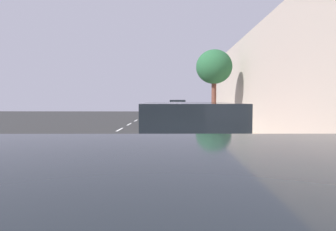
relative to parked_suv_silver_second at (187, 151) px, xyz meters
name	(u,v)px	position (x,y,z in m)	size (l,w,h in m)	color
ground	(157,139)	(-1.12, 9.01, -1.03)	(68.75, 68.75, 0.00)	#2A2A2A
sidewalk	(235,138)	(2.83, 9.01, -0.95)	(3.24, 42.97, 0.15)	#B1A28B
curb_edge	(201,138)	(1.13, 9.01, -0.95)	(0.16, 42.97, 0.15)	gray
lane_stripe_centre	(94,144)	(-3.96, 7.52, -1.02)	(0.14, 40.00, 0.01)	white
lane_stripe_bike_edge	(173,139)	(-0.34, 9.01, -1.02)	(0.12, 42.97, 0.01)	white
building_facade	(273,78)	(4.70, 9.01, 2.12)	(0.50, 42.97, 6.30)	#B3A395
parked_suv_silver_second	(187,151)	(0.00, 0.00, 0.00)	(2.09, 4.76, 1.99)	#B7BABF
parked_sedan_red_mid	(181,127)	(0.06, 7.77, -0.27)	(1.89, 4.42, 1.52)	maroon
parked_sedan_green_far	(177,114)	(-0.02, 20.15, -0.27)	(2.07, 4.51, 1.52)	#1E512D
parked_suv_black_farthest	(178,109)	(0.20, 26.60, 0.00)	(2.17, 4.80, 1.99)	black
bicycle_at_curb	(189,126)	(0.66, 12.13, -0.65)	(1.73, 0.49, 0.77)	black
cyclist_with_backpack	(193,116)	(0.89, 11.67, 0.05)	(0.48, 0.60, 1.76)	#C6B284
street_tree_mid_block	(214,68)	(2.47, 14.32, 3.19)	(2.46, 2.46, 5.29)	brown
pedestrian_on_phone	(213,109)	(3.50, 22.45, 0.12)	(0.61, 0.31, 1.74)	black
fire_hydrant	(223,139)	(1.56, 4.90, -0.45)	(0.22, 0.22, 0.84)	red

